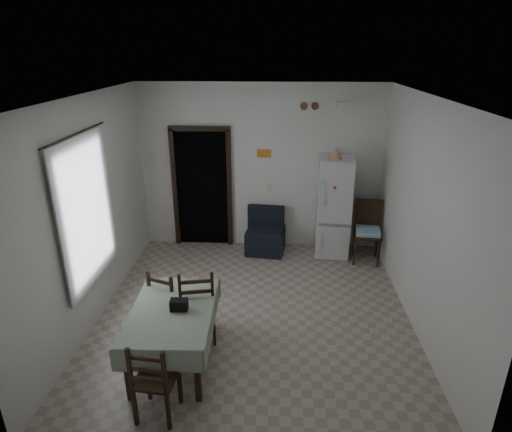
{
  "coord_description": "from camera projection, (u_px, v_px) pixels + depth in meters",
  "views": [
    {
      "loc": [
        0.28,
        -4.98,
        3.43
      ],
      "look_at": [
        0.0,
        0.5,
        1.25
      ],
      "focal_mm": 30.0,
      "sensor_mm": 36.0,
      "label": 1
    }
  ],
  "objects": [
    {
      "name": "ground",
      "position": [
        254.0,
        313.0,
        5.9
      ],
      "size": [
        4.5,
        4.5,
        0.0
      ],
      "primitive_type": "plane",
      "color": "#A89A89",
      "rests_on": "ground"
    },
    {
      "name": "light_switch",
      "position": [
        269.0,
        188.0,
        7.56
      ],
      "size": [
        0.08,
        0.02,
        0.12
      ],
      "primitive_type": "cube",
      "color": "beige",
      "rests_on": "ground"
    },
    {
      "name": "emergency_light",
      "position": [
        344.0,
        105.0,
        6.95
      ],
      "size": [
        0.25,
        0.07,
        0.09
      ],
      "primitive_type": "cube",
      "color": "white",
      "rests_on": "ground"
    },
    {
      "name": "wall_back",
      "position": [
        261.0,
        168.0,
        7.45
      ],
      "size": [
        4.2,
        0.02,
        2.9
      ],
      "primitive_type": null,
      "color": "white",
      "rests_on": "ground"
    },
    {
      "name": "vent_left",
      "position": [
        304.0,
        106.0,
        7.01
      ],
      "size": [
        0.12,
        0.03,
        0.12
      ],
      "primitive_type": "cylinder",
      "rotation": [
        1.57,
        0.0,
        0.0
      ],
      "color": "brown",
      "rests_on": "ground"
    },
    {
      "name": "wall_front",
      "position": [
        238.0,
        324.0,
        3.28
      ],
      "size": [
        4.2,
        0.02,
        2.9
      ],
      "primitive_type": null,
      "color": "white",
      "rests_on": "ground"
    },
    {
      "name": "doorway",
      "position": [
        204.0,
        185.0,
        7.84
      ],
      "size": [
        1.06,
        0.52,
        2.22
      ],
      "color": "black",
      "rests_on": "ground"
    },
    {
      "name": "tan_cone",
      "position": [
        336.0,
        153.0,
        6.87
      ],
      "size": [
        0.25,
        0.25,
        0.19
      ],
      "primitive_type": "cone",
      "rotation": [
        0.0,
        0.0,
        0.05
      ],
      "color": "tan",
      "rests_on": "fridge"
    },
    {
      "name": "dining_chair_near_head",
      "position": [
        156.0,
        377.0,
        4.13
      ],
      "size": [
        0.43,
        0.43,
        0.91
      ],
      "primitive_type": null,
      "rotation": [
        0.0,
        0.0,
        3.03
      ],
      "color": "black",
      "rests_on": "ground"
    },
    {
      "name": "window_recess",
      "position": [
        78.0,
        211.0,
        5.25
      ],
      "size": [
        0.1,
        1.2,
        1.6
      ],
      "primitive_type": "cube",
      "color": "silver",
      "rests_on": "ground"
    },
    {
      "name": "curtain",
      "position": [
        87.0,
        211.0,
        5.24
      ],
      "size": [
        0.02,
        1.45,
        1.85
      ],
      "primitive_type": "cube",
      "color": "silver",
      "rests_on": "ground"
    },
    {
      "name": "wall_right",
      "position": [
        424.0,
        219.0,
        5.27
      ],
      "size": [
        0.02,
        4.5,
        2.9
      ],
      "primitive_type": null,
      "color": "white",
      "rests_on": "ground"
    },
    {
      "name": "fridge",
      "position": [
        334.0,
        207.0,
        7.31
      ],
      "size": [
        0.61,
        0.61,
        1.74
      ],
      "primitive_type": null,
      "rotation": [
        0.0,
        0.0,
        -0.09
      ],
      "color": "silver",
      "rests_on": "ground"
    },
    {
      "name": "dining_chair_far_right",
      "position": [
        197.0,
        303.0,
        5.24
      ],
      "size": [
        0.51,
        0.51,
        1.01
      ],
      "primitive_type": null,
      "rotation": [
        0.0,
        0.0,
        3.34
      ],
      "color": "black",
      "rests_on": "ground"
    },
    {
      "name": "navy_seat",
      "position": [
        265.0,
        231.0,
        7.54
      ],
      "size": [
        0.73,
        0.71,
        0.79
      ],
      "primitive_type": null,
      "rotation": [
        0.0,
        0.0,
        -0.13
      ],
      "color": "black",
      "rests_on": "ground"
    },
    {
      "name": "calendar",
      "position": [
        264.0,
        159.0,
        7.38
      ],
      "size": [
        0.28,
        0.02,
        0.4
      ],
      "primitive_type": "cube",
      "color": "white",
      "rests_on": "ground"
    },
    {
      "name": "dining_chair_far_left",
      "position": [
        170.0,
        300.0,
        5.4
      ],
      "size": [
        0.49,
        0.49,
        0.9
      ],
      "primitive_type": null,
      "rotation": [
        0.0,
        0.0,
        2.79
      ],
      "color": "black",
      "rests_on": "ground"
    },
    {
      "name": "vent_right",
      "position": [
        315.0,
        106.0,
        7.0
      ],
      "size": [
        0.12,
        0.03,
        0.12
      ],
      "primitive_type": "cylinder",
      "rotation": [
        1.57,
        0.0,
        0.0
      ],
      "color": "brown",
      "rests_on": "ground"
    },
    {
      "name": "ceiling",
      "position": [
        254.0,
        97.0,
        4.83
      ],
      "size": [
        4.2,
        4.5,
        0.02
      ],
      "primitive_type": null,
      "color": "white",
      "rests_on": "ground"
    },
    {
      "name": "wall_left",
      "position": [
        90.0,
        213.0,
        5.47
      ],
      "size": [
        0.02,
        4.5,
        2.9
      ],
      "primitive_type": null,
      "color": "white",
      "rests_on": "ground"
    },
    {
      "name": "curtain_rod",
      "position": [
        76.0,
        134.0,
        4.89
      ],
      "size": [
        0.02,
        1.6,
        0.02
      ],
      "primitive_type": "cylinder",
      "rotation": [
        1.57,
        0.0,
        0.0
      ],
      "color": "black",
      "rests_on": "ground"
    },
    {
      "name": "dining_table",
      "position": [
        174.0,
        336.0,
        4.88
      ],
      "size": [
        0.94,
        1.4,
        0.71
      ],
      "primitive_type": null,
      "rotation": [
        0.0,
        0.0,
        0.03
      ],
      "color": "#98A890",
      "rests_on": "ground"
    },
    {
      "name": "calendar_image",
      "position": [
        264.0,
        153.0,
        7.33
      ],
      "size": [
        0.24,
        0.01,
        0.14
      ],
      "primitive_type": "cube",
      "color": "orange",
      "rests_on": "ground"
    },
    {
      "name": "black_bag",
      "position": [
        179.0,
        305.0,
        4.72
      ],
      "size": [
        0.2,
        0.13,
        0.13
      ],
      "primitive_type": "cube",
      "rotation": [
        0.0,
        0.0,
        0.05
      ],
      "color": "black",
      "rests_on": "dining_table"
    },
    {
      "name": "corner_chair",
      "position": [
        368.0,
        233.0,
        7.16
      ],
      "size": [
        0.51,
        0.51,
        1.05
      ],
      "primitive_type": null,
      "rotation": [
        0.0,
        0.0,
        -0.13
      ],
      "color": "black",
      "rests_on": "ground"
    }
  ]
}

